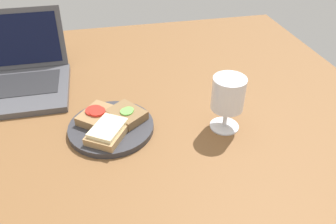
{
  "coord_description": "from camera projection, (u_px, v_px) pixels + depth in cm",
  "views": [
    {
      "loc": [
        -6.48,
        -66.66,
        56.21
      ],
      "look_at": [
        7.5,
        -2.24,
        8.0
      ],
      "focal_mm": 35.0,
      "sensor_mm": 36.0,
      "label": 1
    }
  ],
  "objects": [
    {
      "name": "sandwich_with_cucumber",
      "position": [
        127.0,
        114.0,
        0.85
      ],
      "size": [
        11.13,
        11.53,
        2.75
      ],
      "color": "brown",
      "rests_on": "plate"
    },
    {
      "name": "sandwich_with_cheese",
      "position": [
        108.0,
        131.0,
        0.79
      ],
      "size": [
        12.16,
        13.13,
        2.89
      ],
      "color": "#A88456",
      "rests_on": "plate"
    },
    {
      "name": "wine_glass",
      "position": [
        228.0,
        96.0,
        0.79
      ],
      "size": [
        8.11,
        8.11,
        14.42
      ],
      "color": "white",
      "rests_on": "wooden_table"
    },
    {
      "name": "wooden_table",
      "position": [
        138.0,
        131.0,
        0.86
      ],
      "size": [
        140.0,
        140.0,
        3.0
      ],
      "primitive_type": "cube",
      "color": "brown",
      "rests_on": "ground"
    },
    {
      "name": "sandwich_with_tomato",
      "position": [
        96.0,
        115.0,
        0.84
      ],
      "size": [
        10.81,
        11.26,
        2.91
      ],
      "color": "#937047",
      "rests_on": "plate"
    },
    {
      "name": "plate",
      "position": [
        111.0,
        126.0,
        0.84
      ],
      "size": [
        21.63,
        21.63,
        1.55
      ],
      "primitive_type": "cylinder",
      "color": "#333338",
      "rests_on": "wooden_table"
    },
    {
      "name": "laptop",
      "position": [
        12.0,
        77.0,
        0.98
      ],
      "size": [
        32.48,
        31.22,
        19.89
      ],
      "color": "#4C4C51",
      "rests_on": "wooden_table"
    }
  ]
}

